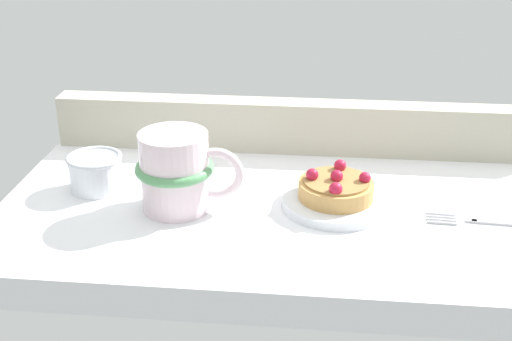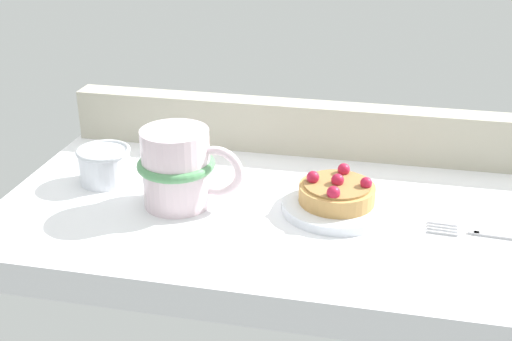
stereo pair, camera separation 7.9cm
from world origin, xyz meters
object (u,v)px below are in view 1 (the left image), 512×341
Objects in this scene: dessert_fork at (503,222)px; sugar_bowl at (96,171)px; dessert_plate at (335,203)px; raspberry_tart at (336,189)px; coffee_mug at (177,171)px.

sugar_bowl is (-50.41, 4.40, 2.21)cm from dessert_fork.
raspberry_tart is (0.00, -0.00, 1.95)cm from dessert_plate.
raspberry_tart is 19.43cm from coffee_mug.
coffee_mug is 12.60cm from sugar_bowl.
raspberry_tart is at bearing 172.83° from dessert_fork.
sugar_bowl is (-30.84, 1.93, 0.00)cm from raspberry_tart.
raspberry_tart is 0.51× the size of dessert_fork.
dessert_fork is at bearing -0.52° from coffee_mug.
dessert_plate is 30.96cm from sugar_bowl.
dessert_fork is at bearing -7.18° from dessert_plate.
dessert_fork is (38.74, -0.35, -4.65)cm from coffee_mug.
raspberry_tart is 1.30× the size of sugar_bowl.
coffee_mug is at bearing -173.70° from dessert_plate.
coffee_mug is 0.72× the size of dessert_fork.
dessert_plate is 0.73× the size of dessert_fork.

